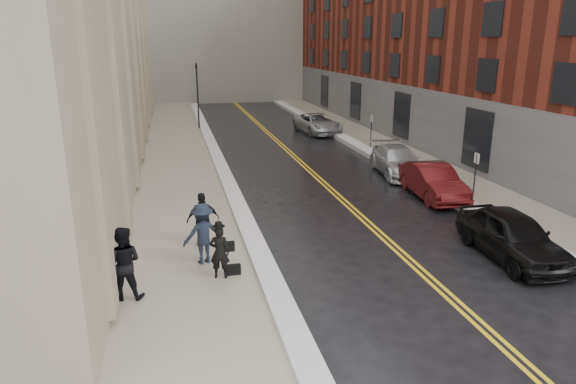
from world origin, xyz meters
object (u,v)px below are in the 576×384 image
car_maroon (433,181)px  pedestrian_c (203,220)px  pedestrian_b (203,233)px  car_black (512,235)px  pedestrian_main (220,252)px  pedestrian_a (123,263)px  car_silver_near (397,161)px  car_silver_far (318,124)px

car_maroon → pedestrian_c: pedestrian_c is taller
pedestrian_b → car_black: bearing=156.2°
car_black → pedestrian_main: pedestrian_main is taller
pedestrian_a → car_black: bearing=-168.1°
car_silver_near → pedestrian_a: (-13.00, -11.34, 0.43)m
pedestrian_main → pedestrian_a: bearing=28.8°
car_silver_far → pedestrian_a: size_ratio=2.65×
car_black → pedestrian_b: bearing=173.5°
pedestrian_a → pedestrian_c: size_ratio=1.09×
pedestrian_a → pedestrian_c: (2.31, 3.24, -0.08)m
pedestrian_main → pedestrian_c: pedestrian_c is taller
pedestrian_a → pedestrian_main: bearing=-155.3°
car_silver_near → pedestrian_b: (-10.80, -9.47, 0.38)m
car_silver_far → pedestrian_a: pedestrian_a is taller
pedestrian_c → pedestrian_b: bearing=80.5°
car_silver_near → pedestrian_main: 14.90m
pedestrian_main → pedestrian_c: (-0.30, 2.57, 0.14)m
car_silver_far → pedestrian_c: (-10.06, -21.19, 0.34)m
pedestrian_main → pedestrian_b: 1.28m
car_black → pedestrian_a: size_ratio=2.28×
car_silver_far → car_silver_near: bearing=-92.9°
car_silver_near → car_silver_far: bearing=100.0°
car_silver_near → pedestrian_a: bearing=-131.7°
car_black → car_silver_far: size_ratio=0.86×
pedestrian_b → pedestrian_main: bearing=93.7°
car_silver_near → pedestrian_main: size_ratio=3.16×
car_maroon → pedestrian_a: 14.57m
pedestrian_a → pedestrian_c: 3.98m
car_black → car_silver_far: car_black is taller
car_black → pedestrian_main: size_ratio=2.90×
car_maroon → pedestrian_b: pedestrian_b is taller
car_silver_near → pedestrian_a: size_ratio=2.48×
car_maroon → car_silver_near: size_ratio=0.92×
pedestrian_main → pedestrian_b: pedestrian_b is taller
pedestrian_b → pedestrian_c: bearing=-109.2°
car_maroon → car_silver_near: car_maroon is taller
pedestrian_a → car_silver_near: bearing=-128.6°
car_black → pedestrian_b: size_ratio=2.40×
car_black → car_maroon: (0.77, 6.71, -0.02)m
pedestrian_main → pedestrian_c: 2.59m
car_maroon → pedestrian_main: bearing=-144.0°
car_silver_near → pedestrian_main: (-10.40, -10.67, 0.22)m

